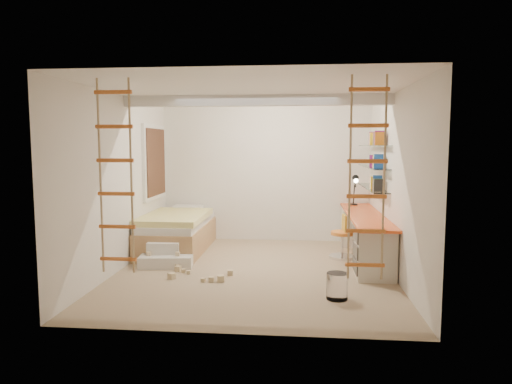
# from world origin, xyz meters

# --- Properties ---
(floor) EXTENTS (4.50, 4.50, 0.00)m
(floor) POSITION_xyz_m (0.00, 0.00, 0.00)
(floor) COLOR #9F8466
(floor) RESTS_ON ground
(ceiling_beam) EXTENTS (4.00, 0.18, 0.16)m
(ceiling_beam) POSITION_xyz_m (0.00, 0.30, 2.52)
(ceiling_beam) COLOR white
(ceiling_beam) RESTS_ON ceiling
(window_frame) EXTENTS (0.06, 1.15, 1.35)m
(window_frame) POSITION_xyz_m (-1.97, 1.50, 1.55)
(window_frame) COLOR white
(window_frame) RESTS_ON wall_left
(window_blind) EXTENTS (0.02, 1.00, 1.20)m
(window_blind) POSITION_xyz_m (-1.93, 1.50, 1.55)
(window_blind) COLOR #4C2D1E
(window_blind) RESTS_ON window_frame
(rope_ladder_left) EXTENTS (0.41, 0.04, 2.13)m
(rope_ladder_left) POSITION_xyz_m (-1.35, -1.75, 1.52)
(rope_ladder_left) COLOR #CD5E23
(rope_ladder_left) RESTS_ON ceiling
(rope_ladder_right) EXTENTS (0.41, 0.04, 2.13)m
(rope_ladder_right) POSITION_xyz_m (1.35, -1.75, 1.52)
(rope_ladder_right) COLOR orange
(rope_ladder_right) RESTS_ON ceiling
(waste_bin) EXTENTS (0.26, 0.26, 0.32)m
(waste_bin) POSITION_xyz_m (1.12, -1.12, 0.16)
(waste_bin) COLOR white
(waste_bin) RESTS_ON floor
(desk) EXTENTS (0.56, 2.80, 0.75)m
(desk) POSITION_xyz_m (1.72, 0.86, 0.40)
(desk) COLOR #EC521B
(desk) RESTS_ON floor
(shelves) EXTENTS (0.25, 1.80, 0.71)m
(shelves) POSITION_xyz_m (1.87, 1.13, 1.50)
(shelves) COLOR white
(shelves) RESTS_ON wall_right
(bed) EXTENTS (1.02, 2.00, 0.69)m
(bed) POSITION_xyz_m (-1.48, 1.23, 0.33)
(bed) COLOR #AD7F51
(bed) RESTS_ON floor
(task_lamp) EXTENTS (0.14, 0.36, 0.57)m
(task_lamp) POSITION_xyz_m (1.67, 1.82, 1.14)
(task_lamp) COLOR black
(task_lamp) RESTS_ON desk
(swivel_chair) EXTENTS (0.46, 0.46, 0.72)m
(swivel_chair) POSITION_xyz_m (1.37, 0.92, 0.27)
(swivel_chair) COLOR orange
(swivel_chair) RESTS_ON floor
(play_platform) EXTENTS (0.87, 0.72, 0.36)m
(play_platform) POSITION_xyz_m (-1.40, 0.27, 0.14)
(play_platform) COLOR silver
(play_platform) RESTS_ON floor
(toy_blocks) EXTENTS (1.36, 1.03, 0.63)m
(toy_blocks) POSITION_xyz_m (-1.04, -0.10, 0.17)
(toy_blocks) COLOR #CCB284
(toy_blocks) RESTS_ON floor
(books) EXTENTS (0.14, 0.70, 0.92)m
(books) POSITION_xyz_m (1.87, 1.13, 1.65)
(books) COLOR #262626
(books) RESTS_ON shelves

